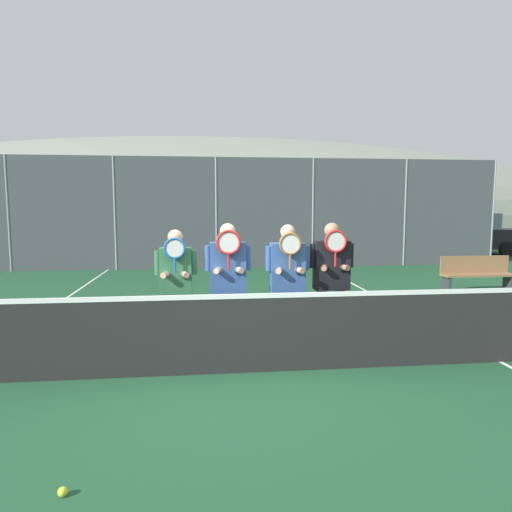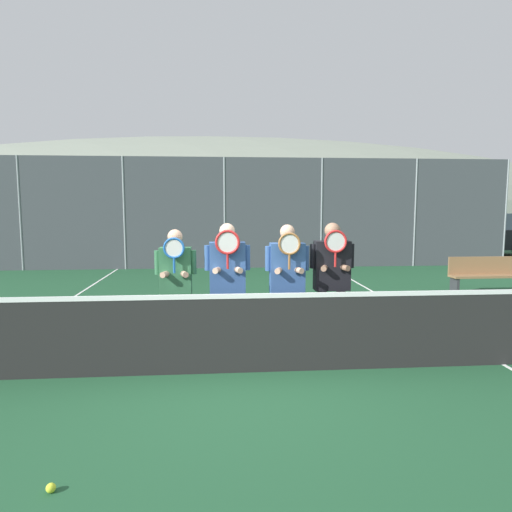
% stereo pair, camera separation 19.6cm
% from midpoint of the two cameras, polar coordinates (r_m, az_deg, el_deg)
% --- Properties ---
extents(ground_plane, '(120.00, 120.00, 0.00)m').
position_cam_midpoint_polar(ground_plane, '(5.69, -3.17, -14.38)').
color(ground_plane, '#1E4C2D').
extents(hill_distant, '(97.45, 54.14, 18.95)m').
position_cam_midpoint_polar(hill_distant, '(56.34, -6.24, 4.31)').
color(hill_distant, gray).
rests_on(hill_distant, ground_plane).
extents(clubhouse_building, '(14.43, 5.50, 3.65)m').
position_cam_midpoint_polar(clubhouse_building, '(23.54, -1.24, 5.98)').
color(clubhouse_building, beige).
rests_on(clubhouse_building, ground_plane).
extents(fence_back, '(18.83, 0.06, 3.51)m').
position_cam_midpoint_polar(fence_back, '(14.56, -5.37, 5.35)').
color(fence_back, gray).
rests_on(fence_back, ground_plane).
extents(tennis_net, '(9.13, 0.09, 1.07)m').
position_cam_midpoint_polar(tennis_net, '(5.53, -3.20, -9.53)').
color(tennis_net, gray).
rests_on(tennis_net, ground_plane).
extents(court_line_left_sideline, '(0.05, 16.00, 0.01)m').
position_cam_midpoint_polar(court_line_left_sideline, '(9.09, -26.42, -7.07)').
color(court_line_left_sideline, white).
rests_on(court_line_left_sideline, ground_plane).
extents(court_line_right_sideline, '(0.05, 16.00, 0.01)m').
position_cam_midpoint_polar(court_line_right_sideline, '(9.31, 17.10, -6.37)').
color(court_line_right_sideline, white).
rests_on(court_line_right_sideline, ground_plane).
extents(player_leftmost, '(0.55, 0.34, 1.70)m').
position_cam_midpoint_polar(player_leftmost, '(6.12, -10.87, -3.36)').
color(player_leftmost, '#232838').
rests_on(player_leftmost, ground_plane).
extents(player_center_left, '(0.60, 0.34, 1.78)m').
position_cam_midpoint_polar(player_center_left, '(6.06, -4.44, -2.72)').
color(player_center_left, black).
rests_on(player_center_left, ground_plane).
extents(player_center_right, '(0.59, 0.34, 1.76)m').
position_cam_midpoint_polar(player_center_right, '(6.12, 3.05, -2.81)').
color(player_center_right, '#56565B').
rests_on(player_center_right, ground_plane).
extents(player_rightmost, '(0.62, 0.34, 1.78)m').
position_cam_midpoint_polar(player_rightmost, '(6.36, 8.55, -2.28)').
color(player_rightmost, '#56565B').
rests_on(player_rightmost, ground_plane).
extents(car_far_left, '(4.58, 1.98, 1.86)m').
position_cam_midpoint_polar(car_far_left, '(17.64, -21.62, 2.46)').
color(car_far_left, navy).
rests_on(car_far_left, ground_plane).
extents(car_left_of_center, '(4.54, 1.98, 1.77)m').
position_cam_midpoint_polar(car_left_of_center, '(17.05, -4.42, 2.63)').
color(car_left_of_center, '#B2B7BC').
rests_on(car_left_of_center, ground_plane).
extents(car_center, '(4.07, 1.98, 1.83)m').
position_cam_midpoint_polar(car_center, '(18.06, 11.52, 2.81)').
color(car_center, '#B2B7BC').
rests_on(car_center, ground_plane).
extents(car_right_of_center, '(4.02, 1.97, 1.69)m').
position_cam_midpoint_polar(car_right_of_center, '(20.17, 24.19, 2.58)').
color(car_right_of_center, black).
rests_on(car_right_of_center, ground_plane).
extents(bench_courtside, '(1.66, 0.36, 0.85)m').
position_cam_midpoint_polar(bench_courtside, '(11.58, 25.43, -1.95)').
color(bench_courtside, olive).
rests_on(bench_courtside, ground_plane).
extents(tennis_ball_on_court, '(0.07, 0.07, 0.07)m').
position_cam_midpoint_polar(tennis_ball_on_court, '(3.84, -24.51, -25.25)').
color(tennis_ball_on_court, '#CCDB33').
rests_on(tennis_ball_on_court, ground_plane).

